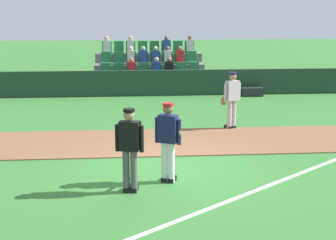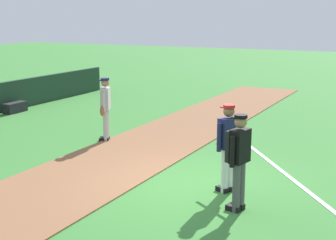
% 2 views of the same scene
% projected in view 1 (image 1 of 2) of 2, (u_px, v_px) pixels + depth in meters
% --- Properties ---
extents(ground_plane, '(80.00, 80.00, 0.00)m').
position_uv_depth(ground_plane, '(169.00, 169.00, 11.44)').
color(ground_plane, '#387A33').
extents(infield_dirt_path, '(28.00, 2.71, 0.03)m').
position_uv_depth(infield_dirt_path, '(162.00, 142.00, 13.65)').
color(infield_dirt_path, brown).
rests_on(infield_dirt_path, ground).
extents(foul_line_chalk, '(9.68, 7.25, 0.01)m').
position_uv_depth(foul_line_chalk, '(301.00, 173.00, 11.18)').
color(foul_line_chalk, white).
rests_on(foul_line_chalk, ground).
extents(dugout_fence, '(20.00, 0.16, 1.07)m').
position_uv_depth(dugout_fence, '(151.00, 83.00, 20.30)').
color(dugout_fence, '#1E3828').
rests_on(dugout_fence, ground).
extents(stadium_bleachers, '(5.00, 2.95, 2.30)m').
position_uv_depth(stadium_bleachers, '(150.00, 74.00, 22.09)').
color(stadium_bleachers, slate).
rests_on(stadium_bleachers, ground).
extents(batter_navy_jersey, '(0.62, 0.80, 1.76)m').
position_uv_depth(batter_navy_jersey, '(168.00, 139.00, 10.42)').
color(batter_navy_jersey, white).
rests_on(batter_navy_jersey, ground).
extents(umpire_home_plate, '(0.58, 0.37, 1.76)m').
position_uv_depth(umpire_home_plate, '(130.00, 145.00, 9.86)').
color(umpire_home_plate, '#4C4C4C').
rests_on(umpire_home_plate, ground).
extents(runner_grey_jersey, '(0.66, 0.41, 1.76)m').
position_uv_depth(runner_grey_jersey, '(232.00, 98.00, 14.86)').
color(runner_grey_jersey, '#B2B2B2').
rests_on(runner_grey_jersey, ground).
extents(equipment_bag, '(0.90, 0.36, 0.36)m').
position_uv_depth(equipment_bag, '(252.00, 92.00, 20.26)').
color(equipment_bag, '#232328').
rests_on(equipment_bag, ground).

